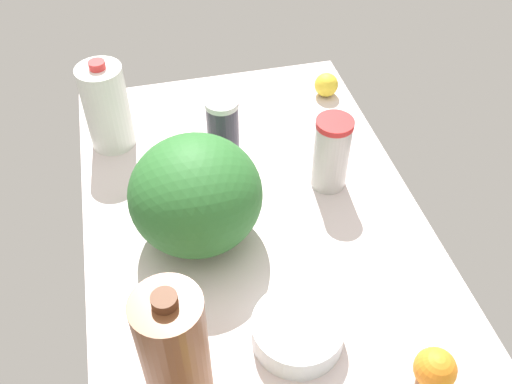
# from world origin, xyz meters

# --- Properties ---
(countertop) EXTENTS (1.20, 0.76, 0.03)m
(countertop) POSITION_xyz_m (0.00, 0.00, 0.01)
(countertop) COLOR silver
(countertop) RESTS_ON ground
(mixing_bowl) EXTENTS (0.17, 0.17, 0.06)m
(mixing_bowl) POSITION_xyz_m (-0.30, -0.01, 0.06)
(mixing_bowl) COLOR silver
(mixing_bowl) RESTS_ON countertop
(chocolate_milk_jug) EXTENTS (0.11, 0.11, 0.28)m
(chocolate_milk_jug) POSITION_xyz_m (-0.35, 0.22, 0.16)
(chocolate_milk_jug) COLOR brown
(chocolate_milk_jug) RESTS_ON countertop
(shaker_bottle) EXTENTS (0.08, 0.08, 0.19)m
(shaker_bottle) POSITION_xyz_m (0.22, 0.03, 0.13)
(shaker_bottle) COLOR #343242
(shaker_bottle) RESTS_ON countertop
(tumbler_cup) EXTENTS (0.09, 0.09, 0.19)m
(tumbler_cup) POSITION_xyz_m (0.09, -0.20, 0.12)
(tumbler_cup) COLOR beige
(tumbler_cup) RESTS_ON countertop
(watermelon) EXTENTS (0.28, 0.28, 0.24)m
(watermelon) POSITION_xyz_m (0.00, 0.13, 0.15)
(watermelon) COLOR #2D6D2E
(watermelon) RESTS_ON countertop
(milk_jug) EXTENTS (0.11, 0.11, 0.24)m
(milk_jug) POSITION_xyz_m (0.36, 0.29, 0.14)
(milk_jug) COLOR white
(milk_jug) RESTS_ON countertop
(orange_beside_bowl) EXTENTS (0.08, 0.08, 0.08)m
(orange_beside_bowl) POSITION_xyz_m (-0.44, -0.22, 0.07)
(orange_beside_bowl) COLOR orange
(orange_beside_bowl) RESTS_ON countertop
(lemon_loose) EXTENTS (0.07, 0.07, 0.07)m
(lemon_loose) POSITION_xyz_m (0.43, -0.31, 0.06)
(lemon_loose) COLOR yellow
(lemon_loose) RESTS_ON countertop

